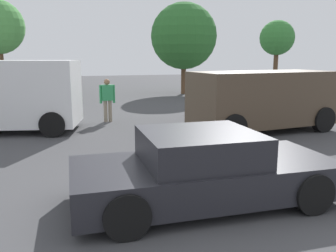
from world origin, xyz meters
TOP-DOWN VIEW (x-y plane):
  - ground_plane at (0.00, 0.00)m, footprint 80.00×80.00m
  - sedan_foreground at (-0.13, -0.09)m, footprint 4.29×2.02m
  - dog at (-0.02, 3.29)m, footprint 0.46×0.56m
  - suv_dark at (3.90, 4.62)m, footprint 4.74×2.49m
  - pedestrian at (-0.60, 7.71)m, footprint 0.57×0.25m
  - tree_back_center at (15.33, 20.90)m, footprint 2.85×2.85m
  - tree_far_right at (5.43, 16.28)m, footprint 4.12×4.12m

SIDE VIEW (x-z plane):
  - ground_plane at x=0.00m, z-range 0.00..0.00m
  - dog at x=-0.02m, z-range 0.05..0.46m
  - sedan_foreground at x=-0.13m, z-range -0.04..1.15m
  - pedestrian at x=-0.60m, z-range 0.14..1.71m
  - suv_dark at x=3.90m, z-range 0.09..2.00m
  - tree_far_right at x=5.43m, z-range 0.77..6.45m
  - tree_back_center at x=15.33m, z-range 1.19..6.51m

